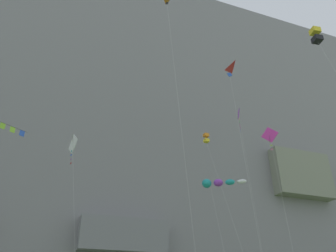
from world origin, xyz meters
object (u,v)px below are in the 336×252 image
kite_windsock_mid_center (217,183)px  kite_diamond_mid_left (239,118)px  kite_box_high_center (316,36)px  kite_box_near_cliff (207,139)px  kite_delta_high_right (226,77)px  kite_diamond_upper_mid (270,139)px  kite_delta_upper_right (171,18)px  kite_diamond_far_left (73,148)px

kite_windsock_mid_center → kite_diamond_mid_left: bearing=42.8°
kite_box_high_center → kite_box_near_cliff: kite_box_high_center is taller
kite_delta_high_right → kite_diamond_upper_mid: (3.07, -2.46, -8.79)m
kite_delta_high_right → kite_box_high_center: kite_delta_high_right is taller
kite_delta_upper_right → kite_windsock_mid_center: size_ratio=2.15×
kite_box_high_center → kite_windsock_mid_center: 18.06m
kite_delta_high_right → kite_box_near_cliff: kite_delta_high_right is taller
kite_diamond_mid_left → kite_delta_upper_right: 22.60m
kite_box_high_center → kite_diamond_upper_mid: (-1.93, 7.05, -8.50)m
kite_diamond_far_left → kite_box_high_center: bearing=-35.7°
kite_diamond_far_left → kite_diamond_upper_mid: size_ratio=0.97×
kite_box_high_center → kite_windsock_mid_center: size_ratio=1.79×
kite_windsock_mid_center → kite_diamond_far_left: bearing=169.4°
kite_delta_upper_right → kite_box_high_center: 15.07m
kite_box_high_center → kite_diamond_far_left: bearing=144.3°
kite_box_near_cliff → kite_windsock_mid_center: kite_box_near_cliff is taller
kite_delta_high_right → kite_box_near_cliff: 7.81m
kite_box_near_cliff → kite_delta_high_right: bearing=-83.8°
kite_delta_upper_right → kite_box_near_cliff: (7.60, 8.10, -9.74)m
kite_box_near_cliff → kite_diamond_far_left: (-15.39, 0.68, -3.29)m
kite_delta_high_right → kite_diamond_upper_mid: 9.63m
kite_box_high_center → kite_box_near_cliff: size_ratio=1.27×
kite_box_near_cliff → kite_delta_upper_right: bearing=-133.1°
kite_delta_high_right → kite_diamond_far_left: (-15.92, 5.54, -9.38)m
kite_delta_upper_right → kite_diamond_upper_mid: (11.19, 0.79, -12.44)m
kite_windsock_mid_center → kite_diamond_upper_mid: size_ratio=0.78×
kite_diamond_mid_left → kite_box_near_cliff: 14.37m
kite_diamond_upper_mid → kite_box_near_cliff: bearing=116.2°
kite_delta_high_right → kite_diamond_far_left: bearing=160.8°
kite_diamond_mid_left → kite_delta_upper_right: size_ratio=0.94×
kite_box_high_center → kite_diamond_far_left: size_ratio=1.43×
kite_diamond_mid_left → kite_diamond_upper_mid: bearing=-112.6°
kite_diamond_mid_left → kite_delta_high_right: (-8.90, -11.57, -2.43)m
kite_diamond_mid_left → kite_delta_high_right: bearing=-127.6°
kite_box_high_center → kite_diamond_far_left: (-20.92, 15.05, -9.09)m
kite_diamond_mid_left → kite_delta_upper_right: bearing=-139.0°
kite_diamond_far_left → kite_diamond_mid_left: bearing=13.7°
kite_diamond_mid_left → kite_diamond_upper_mid: size_ratio=1.57×
kite_box_high_center → kite_diamond_upper_mid: kite_box_high_center is taller
kite_delta_upper_right → kite_windsock_mid_center: kite_delta_upper_right is taller
kite_diamond_mid_left → kite_delta_high_right: size_ratio=1.13×
kite_delta_high_right → kite_windsock_mid_center: size_ratio=1.80×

